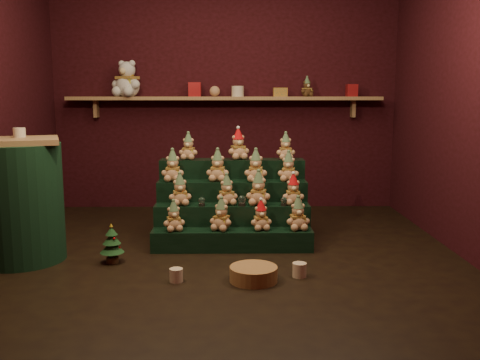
{
  "coord_description": "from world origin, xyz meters",
  "views": [
    {
      "loc": [
        0.09,
        -4.35,
        1.35
      ],
      "look_at": [
        0.15,
        0.25,
        0.61
      ],
      "focal_mm": 40.0,
      "sensor_mm": 36.0,
      "label": 1
    }
  ],
  "objects_px": {
    "snow_globe_c": "(284,201)",
    "white_bear": "(127,74)",
    "side_table": "(19,201)",
    "wicker_basket": "(254,274)",
    "mug_right": "(299,270)",
    "riser_tier_front": "(232,240)",
    "snow_globe_a": "(202,201)",
    "mug_left": "(176,275)",
    "mini_christmas_tree": "(112,244)",
    "snow_globe_b": "(242,201)",
    "brown_bear": "(307,87)"
  },
  "relations": [
    {
      "from": "snow_globe_b",
      "to": "mini_christmas_tree",
      "type": "bearing_deg",
      "value": -154.39
    },
    {
      "from": "snow_globe_a",
      "to": "snow_globe_b",
      "type": "bearing_deg",
      "value": 0.0
    },
    {
      "from": "mug_left",
      "to": "brown_bear",
      "type": "xyz_separation_m",
      "value": [
        1.26,
        2.47,
        1.38
      ]
    },
    {
      "from": "snow_globe_b",
      "to": "mini_christmas_tree",
      "type": "xyz_separation_m",
      "value": [
        -1.05,
        -0.51,
        -0.25
      ]
    },
    {
      "from": "snow_globe_a",
      "to": "wicker_basket",
      "type": "xyz_separation_m",
      "value": [
        0.43,
        -0.95,
        -0.35
      ]
    },
    {
      "from": "snow_globe_a",
      "to": "mug_left",
      "type": "bearing_deg",
      "value": -98.09
    },
    {
      "from": "snow_globe_b",
      "to": "mug_left",
      "type": "height_order",
      "value": "snow_globe_b"
    },
    {
      "from": "mug_left",
      "to": "mini_christmas_tree",
      "type": "bearing_deg",
      "value": 141.49
    },
    {
      "from": "snow_globe_c",
      "to": "mini_christmas_tree",
      "type": "xyz_separation_m",
      "value": [
        -1.43,
        -0.51,
        -0.24
      ]
    },
    {
      "from": "snow_globe_c",
      "to": "mug_left",
      "type": "bearing_deg",
      "value": -132.4
    },
    {
      "from": "snow_globe_b",
      "to": "mini_christmas_tree",
      "type": "relative_size",
      "value": 0.29
    },
    {
      "from": "snow_globe_c",
      "to": "side_table",
      "type": "height_order",
      "value": "side_table"
    },
    {
      "from": "snow_globe_b",
      "to": "mug_right",
      "type": "xyz_separation_m",
      "value": [
        0.42,
        -0.86,
        -0.36
      ]
    },
    {
      "from": "riser_tier_front",
      "to": "snow_globe_c",
      "type": "relative_size",
      "value": 17.6
    },
    {
      "from": "mini_christmas_tree",
      "to": "mug_left",
      "type": "height_order",
      "value": "mini_christmas_tree"
    },
    {
      "from": "snow_globe_a",
      "to": "snow_globe_c",
      "type": "relative_size",
      "value": 1.04
    },
    {
      "from": "snow_globe_c",
      "to": "brown_bear",
      "type": "xyz_separation_m",
      "value": [
        0.39,
        1.51,
        1.03
      ]
    },
    {
      "from": "mini_christmas_tree",
      "to": "wicker_basket",
      "type": "xyz_separation_m",
      "value": [
        1.12,
        -0.44,
        -0.11
      ]
    },
    {
      "from": "mini_christmas_tree",
      "to": "mug_right",
      "type": "distance_m",
      "value": 1.52
    },
    {
      "from": "riser_tier_front",
      "to": "side_table",
      "type": "height_order",
      "value": "side_table"
    },
    {
      "from": "mug_right",
      "to": "white_bear",
      "type": "xyz_separation_m",
      "value": [
        -1.69,
        2.37,
        1.52
      ]
    },
    {
      "from": "side_table",
      "to": "brown_bear",
      "type": "relative_size",
      "value": 4.55
    },
    {
      "from": "riser_tier_front",
      "to": "brown_bear",
      "type": "height_order",
      "value": "brown_bear"
    },
    {
      "from": "white_bear",
      "to": "snow_globe_b",
      "type": "bearing_deg",
      "value": -25.64
    },
    {
      "from": "side_table",
      "to": "mini_christmas_tree",
      "type": "height_order",
      "value": "side_table"
    },
    {
      "from": "side_table",
      "to": "mug_right",
      "type": "relative_size",
      "value": 9.42
    },
    {
      "from": "brown_bear",
      "to": "snow_globe_c",
      "type": "bearing_deg",
      "value": -124.85
    },
    {
      "from": "riser_tier_front",
      "to": "wicker_basket",
      "type": "relative_size",
      "value": 4.0
    },
    {
      "from": "wicker_basket",
      "to": "white_bear",
      "type": "bearing_deg",
      "value": 118.68
    },
    {
      "from": "mug_left",
      "to": "white_bear",
      "type": "bearing_deg",
      "value": 107.65
    },
    {
      "from": "snow_globe_a",
      "to": "mug_right",
      "type": "relative_size",
      "value": 0.78
    },
    {
      "from": "mug_right",
      "to": "mini_christmas_tree",
      "type": "bearing_deg",
      "value": 166.42
    },
    {
      "from": "riser_tier_front",
      "to": "snow_globe_a",
      "type": "xyz_separation_m",
      "value": [
        -0.27,
        0.16,
        0.31
      ]
    },
    {
      "from": "snow_globe_c",
      "to": "mug_left",
      "type": "distance_m",
      "value": 1.34
    },
    {
      "from": "snow_globe_a",
      "to": "mini_christmas_tree",
      "type": "xyz_separation_m",
      "value": [
        -0.7,
        -0.51,
        -0.24
      ]
    },
    {
      "from": "snow_globe_b",
      "to": "mug_right",
      "type": "relative_size",
      "value": 0.89
    },
    {
      "from": "riser_tier_front",
      "to": "white_bear",
      "type": "xyz_separation_m",
      "value": [
        -1.19,
        1.67,
        1.48
      ]
    },
    {
      "from": "mug_left",
      "to": "wicker_basket",
      "type": "bearing_deg",
      "value": 0.35
    },
    {
      "from": "side_table",
      "to": "mini_christmas_tree",
      "type": "distance_m",
      "value": 0.83
    },
    {
      "from": "wicker_basket",
      "to": "mug_right",
      "type": "bearing_deg",
      "value": 14.31
    },
    {
      "from": "mug_right",
      "to": "mug_left",
      "type": "bearing_deg",
      "value": -174.24
    },
    {
      "from": "snow_globe_c",
      "to": "brown_bear",
      "type": "relative_size",
      "value": 0.36
    },
    {
      "from": "riser_tier_front",
      "to": "wicker_basket",
      "type": "distance_m",
      "value": 0.8
    },
    {
      "from": "snow_globe_c",
      "to": "white_bear",
      "type": "bearing_deg",
      "value": 137.53
    },
    {
      "from": "mug_right",
      "to": "wicker_basket",
      "type": "relative_size",
      "value": 0.3
    },
    {
      "from": "snow_globe_a",
      "to": "snow_globe_c",
      "type": "xyz_separation_m",
      "value": [
        0.73,
        0.0,
        -0.0
      ]
    },
    {
      "from": "snow_globe_a",
      "to": "brown_bear",
      "type": "distance_m",
      "value": 2.15
    },
    {
      "from": "white_bear",
      "to": "riser_tier_front",
      "type": "bearing_deg",
      "value": -30.38
    },
    {
      "from": "riser_tier_front",
      "to": "snow_globe_b",
      "type": "distance_m",
      "value": 0.37
    },
    {
      "from": "side_table",
      "to": "wicker_basket",
      "type": "height_order",
      "value": "side_table"
    }
  ]
}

